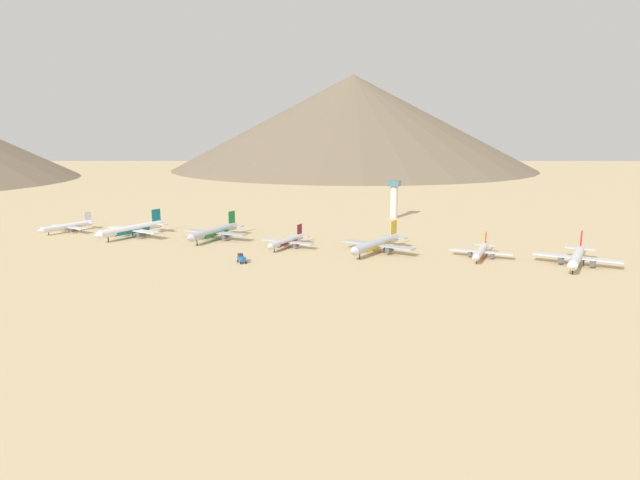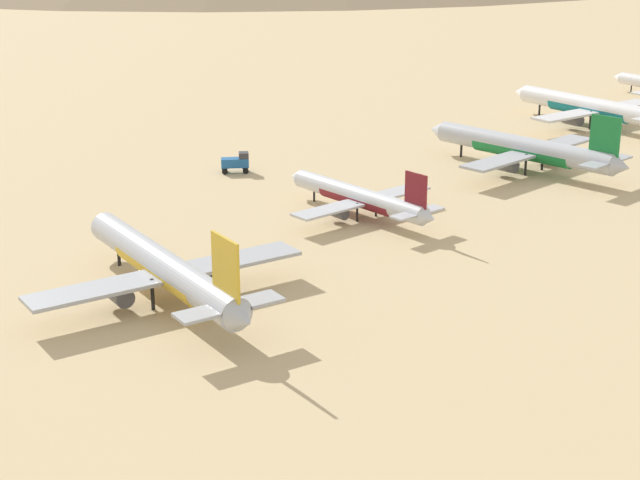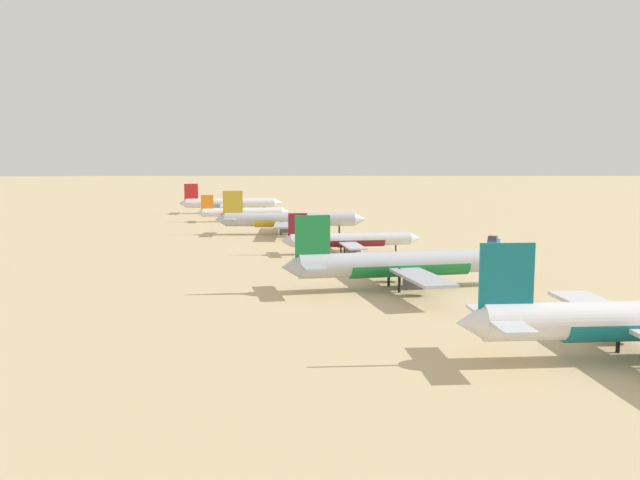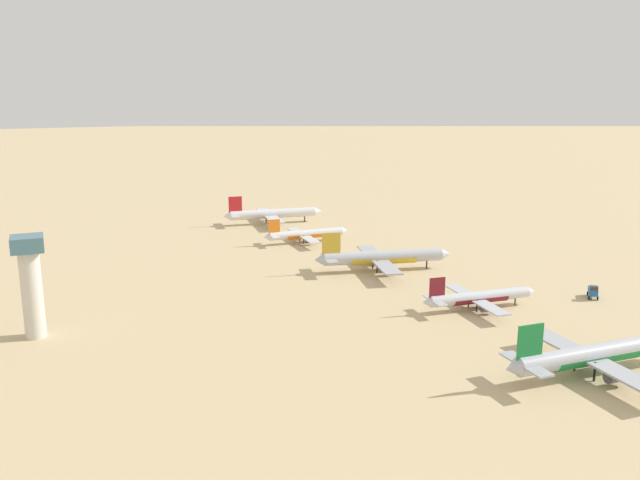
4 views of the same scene
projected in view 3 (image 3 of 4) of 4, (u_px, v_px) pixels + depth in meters
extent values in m
plane|color=tan|center=(335.00, 254.00, 155.53)|extent=(1800.00, 1800.00, 0.00)
cone|color=white|center=(470.00, 323.00, 70.32)|extent=(3.64, 4.19, 3.73)
cube|color=#14727F|center=(507.00, 278.00, 70.03)|extent=(5.98, 1.39, 7.64)
cube|color=silver|center=(499.00, 319.00, 70.51)|extent=(5.64, 13.50, 0.39)
cylinder|color=#4C4C54|center=(618.00, 324.00, 78.62)|extent=(4.94, 3.25, 2.51)
cylinder|color=black|center=(619.00, 335.00, 74.83)|extent=(0.48, 0.48, 4.17)
cylinder|color=#B2B7C1|center=(409.00, 263.00, 112.38)|extent=(38.83, 5.14, 4.09)
cone|color=#B2B7C1|center=(520.00, 259.00, 116.92)|extent=(3.55, 4.10, 4.01)
cone|color=#B2B7C1|center=(290.00, 267.00, 107.89)|extent=(3.11, 3.76, 3.68)
cube|color=#197A38|center=(313.00, 238.00, 108.15)|extent=(5.93, 0.54, 7.53)
cube|color=#A4A8B2|center=(309.00, 264.00, 108.54)|extent=(3.79, 13.00, 0.39)
cube|color=#A4A8B2|center=(400.00, 267.00, 112.12)|extent=(6.37, 36.71, 0.48)
cylinder|color=#4C4C54|center=(392.00, 270.00, 118.74)|extent=(4.58, 2.60, 2.47)
cylinder|color=#4C4C54|center=(418.00, 282.00, 106.23)|extent=(4.58, 2.60, 2.47)
cylinder|color=black|center=(487.00, 274.00, 115.84)|extent=(0.47, 0.47, 4.11)
cylinder|color=black|center=(389.00, 275.00, 114.81)|extent=(0.47, 0.47, 4.11)
cylinder|color=black|center=(399.00, 280.00, 109.39)|extent=(0.47, 0.47, 4.11)
cylinder|color=#197A38|center=(409.00, 265.00, 112.42)|extent=(21.40, 4.67, 4.10)
cylinder|color=silver|center=(351.00, 239.00, 155.47)|extent=(29.36, 5.58, 3.08)
cone|color=silver|center=(415.00, 238.00, 157.98)|extent=(2.85, 3.23, 3.02)
cone|color=silver|center=(285.00, 241.00, 152.99)|extent=(2.50, 2.96, 2.77)
cube|color=maroon|center=(298.00, 225.00, 153.02)|extent=(4.47, 0.67, 5.68)
cube|color=#B6BBC5|center=(296.00, 239.00, 153.34)|extent=(3.42, 9.92, 0.29)
cube|color=#B6BBC5|center=(346.00, 242.00, 155.34)|extent=(6.41, 27.83, 0.37)
cylinder|color=#4C4C54|center=(345.00, 244.00, 160.35)|extent=(3.56, 2.15, 1.87)
cylinder|color=#4C4C54|center=(353.00, 249.00, 150.81)|extent=(3.56, 2.15, 1.87)
cylinder|color=black|center=(396.00, 246.00, 157.44)|extent=(0.36, 0.36, 3.10)
cylinder|color=black|center=(341.00, 246.00, 157.44)|extent=(0.36, 0.36, 3.10)
cylinder|color=black|center=(344.00, 248.00, 153.31)|extent=(0.36, 0.36, 3.10)
cylinder|color=maroon|center=(351.00, 240.00, 155.50)|extent=(16.27, 4.46, 3.09)
cylinder|color=#B2B7C1|center=(290.00, 219.00, 196.33)|extent=(39.11, 12.27, 4.13)
cone|color=#B2B7C1|center=(360.00, 219.00, 197.03)|extent=(4.25, 4.69, 4.05)
cone|color=#B2B7C1|center=(220.00, 220.00, 195.63)|extent=(3.76, 4.27, 3.72)
cube|color=gold|center=(233.00, 203.00, 195.18)|extent=(5.92, 1.63, 7.61)
cube|color=#A4A8B2|center=(231.00, 218.00, 195.68)|extent=(6.14, 13.48, 0.39)
cube|color=#A4A8B2|center=(285.00, 222.00, 196.36)|extent=(13.09, 37.26, 0.49)
cylinder|color=#4C4C54|center=(288.00, 225.00, 203.04)|extent=(4.99, 3.40, 2.50)
cylinder|color=#4C4C54|center=(287.00, 229.00, 190.10)|extent=(4.99, 3.40, 2.50)
cylinder|color=black|center=(339.00, 227.00, 197.12)|extent=(0.48, 0.48, 4.15)
cylinder|color=black|center=(281.00, 227.00, 199.34)|extent=(0.48, 0.48, 4.15)
cylinder|color=black|center=(281.00, 229.00, 193.73)|extent=(0.48, 0.48, 4.15)
cylinder|color=gold|center=(290.00, 220.00, 196.36)|extent=(21.90, 8.57, 4.14)
cylinder|color=silver|center=(243.00, 212.00, 239.42)|extent=(29.25, 3.80, 3.08)
cone|color=silver|center=(285.00, 211.00, 242.88)|extent=(2.67, 3.08, 3.02)
cone|color=silver|center=(199.00, 213.00, 236.00)|extent=(2.34, 2.83, 2.77)
cube|color=orange|center=(207.00, 203.00, 236.21)|extent=(4.46, 0.39, 5.67)
cube|color=silver|center=(206.00, 212.00, 236.50)|extent=(2.83, 9.79, 0.29)
cube|color=silver|center=(239.00, 214.00, 239.22)|extent=(4.73, 27.65, 0.36)
cylinder|color=#4C4C54|center=(240.00, 216.00, 244.21)|extent=(3.45, 1.95, 1.86)
cylinder|color=#4C4C54|center=(243.00, 218.00, 234.79)|extent=(3.45, 1.95, 1.86)
cylinder|color=black|center=(273.00, 217.00, 242.06)|extent=(0.36, 0.36, 3.10)
cylinder|color=black|center=(237.00, 217.00, 241.25)|extent=(0.36, 0.36, 3.10)
cylinder|color=black|center=(238.00, 218.00, 237.16)|extent=(0.36, 0.36, 3.10)
cylinder|color=orange|center=(243.00, 213.00, 239.45)|extent=(16.12, 3.48, 3.09)
cylinder|color=silver|center=(231.00, 203.00, 277.14)|extent=(37.54, 8.04, 3.94)
cone|color=silver|center=(278.00, 203.00, 279.85)|extent=(3.73, 4.21, 3.86)
cone|color=silver|center=(182.00, 203.00, 274.46)|extent=(3.28, 3.85, 3.55)
cube|color=red|center=(191.00, 192.00, 274.40)|extent=(5.71, 0.99, 7.26)
cube|color=silver|center=(190.00, 202.00, 274.82)|extent=(4.67, 12.74, 0.37)
cube|color=silver|center=(227.00, 205.00, 277.02)|extent=(9.05, 35.62, 0.47)
cylinder|color=#4C4C54|center=(229.00, 207.00, 283.42)|extent=(4.59, 2.85, 2.39)
cylinder|color=#4C4C54|center=(229.00, 209.00, 271.18)|extent=(4.59, 2.85, 2.39)
cylinder|color=black|center=(264.00, 208.00, 279.32)|extent=(0.46, 0.46, 3.96)
cylinder|color=black|center=(225.00, 208.00, 279.73)|extent=(0.46, 0.46, 3.96)
cylinder|color=black|center=(224.00, 209.00, 274.43)|extent=(0.46, 0.46, 3.96)
cube|color=#1E5999|center=(494.00, 243.00, 160.11)|extent=(5.07, 5.49, 1.70)
cube|color=#333338|center=(493.00, 238.00, 158.42)|extent=(2.74, 2.70, 1.10)
cylinder|color=black|center=(497.00, 250.00, 158.02)|extent=(0.97, 1.07, 1.10)
cylinder|color=black|center=(487.00, 249.00, 158.99)|extent=(0.97, 1.07, 1.10)
cylinder|color=black|center=(500.00, 248.00, 161.57)|extent=(0.97, 1.07, 1.10)
cylinder|color=black|center=(490.00, 248.00, 162.54)|extent=(0.97, 1.07, 1.10)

